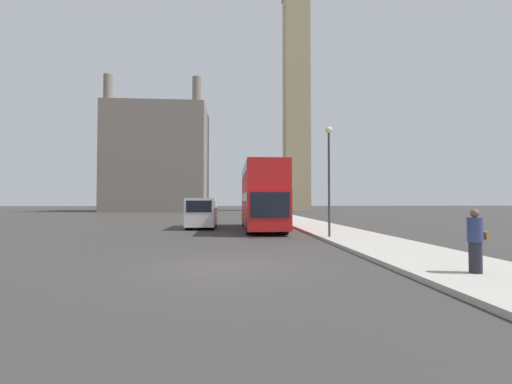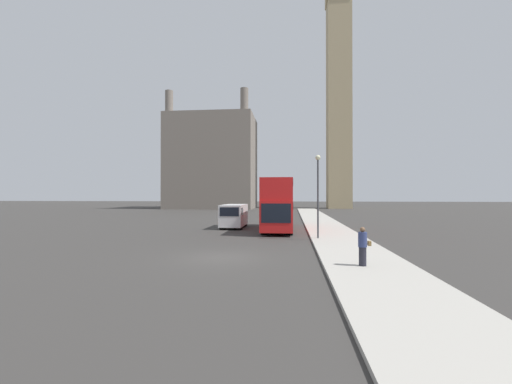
% 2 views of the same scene
% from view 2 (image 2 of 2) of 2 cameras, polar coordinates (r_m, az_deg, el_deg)
% --- Properties ---
extents(ground_plane, '(300.00, 300.00, 0.00)m').
position_cam_2_polar(ground_plane, '(17.79, -6.03, -10.82)').
color(ground_plane, '#383533').
extents(sidewalk_strip, '(3.93, 120.00, 0.15)m').
position_cam_2_polar(sidewalk_strip, '(17.72, 17.00, -10.59)').
color(sidewalk_strip, '#ADA89E').
rests_on(sidewalk_strip, ground_plane).
extents(clock_tower, '(5.87, 6.04, 70.72)m').
position_cam_2_polar(clock_tower, '(89.60, 13.61, 21.19)').
color(clock_tower, tan).
rests_on(clock_tower, ground_plane).
extents(building_block_distant, '(20.06, 14.61, 26.62)m').
position_cam_2_polar(building_block_distant, '(82.81, -7.25, 4.91)').
color(building_block_distant, slate).
rests_on(building_block_distant, ground_plane).
extents(red_double_decker_bus, '(2.58, 10.69, 4.53)m').
position_cam_2_polar(red_double_decker_bus, '(31.02, 3.79, -1.72)').
color(red_double_decker_bus, red).
rests_on(red_double_decker_bus, ground_plane).
extents(white_van, '(2.09, 5.16, 2.24)m').
position_cam_2_polar(white_van, '(33.29, -3.71, -3.90)').
color(white_van, white).
rests_on(white_van, ground_plane).
extents(pedestrian, '(0.53, 0.37, 1.66)m').
position_cam_2_polar(pedestrian, '(15.53, 17.37, -8.65)').
color(pedestrian, '#23232D').
rests_on(pedestrian, sidewalk_strip).
extents(street_lamp, '(0.36, 0.36, 5.86)m').
position_cam_2_polar(street_lamp, '(24.47, 10.28, 1.38)').
color(street_lamp, '#38383D').
rests_on(street_lamp, sidewalk_strip).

